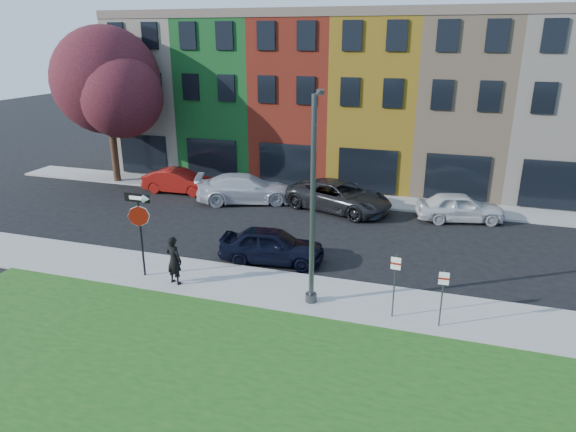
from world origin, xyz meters
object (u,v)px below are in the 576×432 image
(stop_sign, at_px, (139,218))
(street_lamp, at_px, (313,202))
(sedan_near, at_px, (272,245))
(man, at_px, (174,260))

(stop_sign, xyz_separation_m, street_lamp, (6.72, 0.17, 1.24))
(stop_sign, relative_size, sedan_near, 0.74)
(sedan_near, bearing_deg, stop_sign, 118.96)
(sedan_near, relative_size, street_lamp, 0.63)
(stop_sign, relative_size, street_lamp, 0.47)
(man, height_order, sedan_near, man)
(sedan_near, height_order, street_lamp, street_lamp)
(sedan_near, distance_m, street_lamp, 4.79)
(man, xyz_separation_m, sedan_near, (2.75, 3.19, -0.32))
(man, xyz_separation_m, street_lamp, (5.23, 0.39, 2.67))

